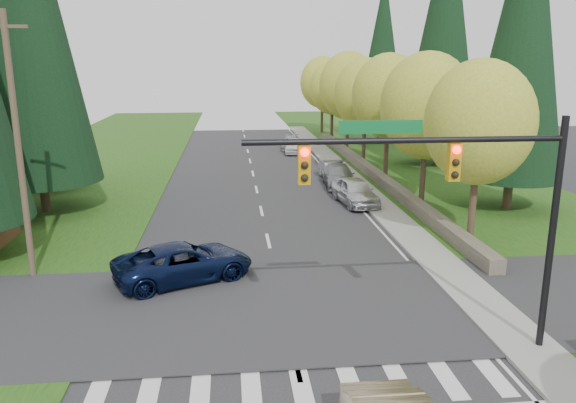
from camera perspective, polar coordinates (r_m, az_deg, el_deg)
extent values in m
cube|color=#1B4813|center=(34.04, 19.79, -0.70)|extent=(14.00, 110.00, 0.06)
cube|color=#1B4813|center=(32.72, -25.99, -1.87)|extent=(14.00, 110.00, 0.06)
cube|color=#28282B|center=(19.49, -0.45, -10.82)|extent=(120.00, 8.00, 0.10)
cube|color=gray|center=(33.74, 8.95, -0.09)|extent=(1.80, 80.00, 0.13)
cube|color=gray|center=(33.54, 7.55, -0.13)|extent=(0.20, 80.00, 0.13)
cube|color=#4C4438|center=(41.67, 8.44, 3.02)|extent=(0.70, 40.00, 0.70)
cylinder|color=black|center=(17.35, 25.21, -3.37)|extent=(0.20, 0.20, 6.80)
cylinder|color=black|center=(14.97, 12.02, 6.09)|extent=(8.60, 0.16, 0.16)
cube|color=#0C662D|center=(14.77, 9.42, 7.48)|extent=(2.20, 0.04, 0.35)
cube|color=#BF8C0C|center=(15.50, 16.49, 3.84)|extent=(0.32, 0.24, 1.00)
sphere|color=#FF0C05|center=(15.32, 16.78, 5.03)|extent=(0.22, 0.22, 0.22)
cube|color=#BF8C0C|center=(14.47, 1.64, 3.72)|extent=(0.32, 0.24, 1.00)
sphere|color=#FF0C05|center=(14.27, 1.73, 5.00)|extent=(0.22, 0.22, 0.22)
cylinder|color=#473828|center=(23.19, -25.68, 4.74)|extent=(0.24, 0.24, 10.00)
cube|color=#473828|center=(23.00, -26.87, 15.60)|extent=(1.60, 0.10, 0.12)
cylinder|color=#38281C|center=(26.64, 18.32, 0.70)|extent=(0.32, 0.32, 4.76)
ellipsoid|color=olive|center=(26.13, 18.87, 7.61)|extent=(4.80, 4.80, 5.52)
cylinder|color=#38281C|center=(33.02, 13.59, 3.64)|extent=(0.32, 0.32, 4.93)
ellipsoid|color=olive|center=(32.61, 13.93, 9.42)|extent=(5.20, 5.20, 5.98)
cylinder|color=#38281C|center=(39.53, 9.97, 5.56)|extent=(0.32, 0.32, 5.04)
ellipsoid|color=olive|center=(39.19, 10.19, 10.51)|extent=(5.00, 5.00, 5.75)
cylinder|color=#38281C|center=(46.28, 7.73, 6.71)|extent=(0.32, 0.32, 4.82)
ellipsoid|color=olive|center=(45.99, 7.87, 10.75)|extent=(5.00, 5.00, 5.75)
cylinder|color=#38281C|center=(53.06, 6.06, 7.86)|extent=(0.32, 0.32, 5.15)
ellipsoid|color=olive|center=(52.81, 6.16, 11.63)|extent=(5.40, 5.40, 6.21)
cylinder|color=#38281C|center=(59.88, 4.48, 8.37)|extent=(0.32, 0.32, 4.70)
ellipsoid|color=olive|center=(59.65, 4.54, 11.43)|extent=(4.80, 4.80, 5.52)
cylinder|color=#38281C|center=(66.75, 3.47, 9.09)|extent=(0.32, 0.32, 4.98)
ellipsoid|color=olive|center=(66.54, 3.52, 11.99)|extent=(5.20, 5.20, 5.98)
cylinder|color=#38281C|center=(34.01, -23.47, 0.64)|extent=(0.50, 0.50, 2.00)
cylinder|color=#38281C|center=(40.21, -23.72, 2.52)|extent=(0.50, 0.50, 2.00)
cone|color=black|center=(39.62, -25.08, 15.81)|extent=(5.78, 5.78, 17.00)
cylinder|color=#38281C|center=(34.27, 21.43, 0.92)|extent=(0.50, 0.50, 2.00)
cone|color=black|center=(33.55, 22.81, 15.72)|extent=(5.44, 5.44, 16.00)
cylinder|color=#38281C|center=(47.24, 14.84, 4.79)|extent=(0.50, 0.50, 2.00)
cone|color=black|center=(46.77, 15.62, 16.72)|extent=(6.12, 6.12, 18.00)
cylinder|color=#38281C|center=(60.14, 9.26, 6.96)|extent=(0.50, 0.50, 2.00)
cone|color=black|center=(59.72, 9.58, 14.89)|extent=(5.10, 5.10, 15.00)
imported|color=#0B1537|center=(21.94, -10.53, -6.09)|extent=(5.82, 4.35, 1.47)
imported|color=silver|center=(33.24, 6.85, 1.03)|extent=(2.38, 4.77, 1.56)
imported|color=gray|center=(38.03, 5.20, 2.62)|extent=(2.25, 5.03, 1.43)
imported|color=#B8B9BD|center=(40.18, 4.59, 3.15)|extent=(1.66, 4.00, 1.29)
imported|color=white|center=(51.80, 0.61, 5.70)|extent=(2.14, 4.27, 1.40)
imported|color=#9E9EA2|center=(54.14, 0.32, 5.97)|extent=(2.28, 4.47, 1.24)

